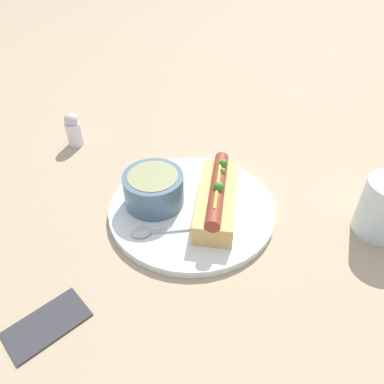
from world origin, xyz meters
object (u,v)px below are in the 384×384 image
Objects in this scene: soup_bowl at (154,188)px; spoon at (155,231)px; salt_shaker at (73,130)px; hot_dog at (217,197)px.

soup_bowl is 0.79× the size of spoon.
salt_shaker is (0.18, 0.29, 0.02)m from spoon.
salt_shaker is at bearing 61.11° from hot_dog.
salt_shaker is at bearing 66.60° from soup_bowl.
hot_dog reaches higher than soup_bowl.
salt_shaker is (0.08, 0.36, -0.00)m from hot_dog.
hot_dog is 2.54× the size of salt_shaker.
soup_bowl is 1.39× the size of salt_shaker.
hot_dog is 0.12m from spoon.
salt_shaker reaches higher than spoon.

